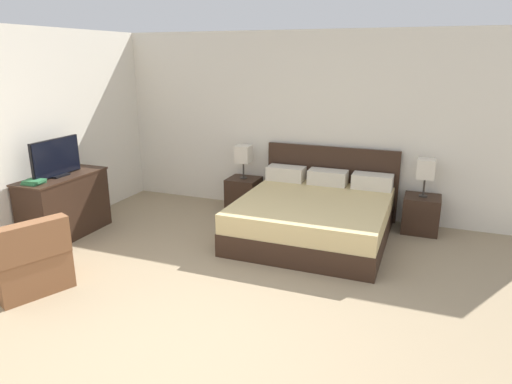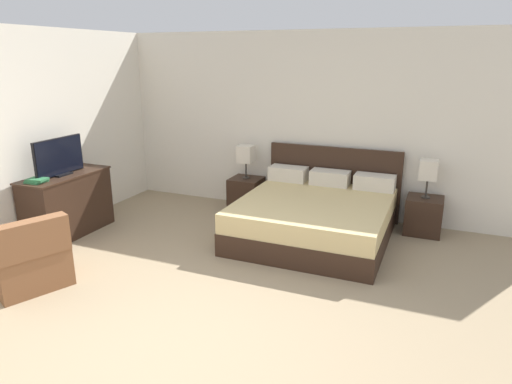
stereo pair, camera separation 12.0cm
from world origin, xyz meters
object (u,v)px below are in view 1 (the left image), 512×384
(book_red_cover, at_px, (34,183))
(book_blue_cover, at_px, (34,181))
(nightstand_left, at_px, (244,194))
(armchair_by_window, at_px, (27,262))
(dresser, at_px, (65,205))
(nightstand_right, at_px, (421,214))
(tv, at_px, (56,158))
(table_lamp_left, at_px, (243,154))
(bed, at_px, (314,215))
(table_lamp_right, at_px, (426,169))

(book_red_cover, bearing_deg, book_blue_cover, 0.00)
(nightstand_left, xyz_separation_m, armchair_by_window, (-1.05, -3.07, 0.04))
(nightstand_left, relative_size, armchair_by_window, 0.54)
(book_red_cover, bearing_deg, dresser, 89.98)
(nightstand_right, xyz_separation_m, armchair_by_window, (-3.60, -3.07, 0.04))
(dresser, xyz_separation_m, tv, (0.00, -0.05, 0.62))
(armchair_by_window, bearing_deg, table_lamp_left, 71.15)
(dresser, distance_m, armchair_by_window, 1.45)
(bed, bearing_deg, dresser, -159.60)
(bed, relative_size, book_blue_cover, 8.99)
(table_lamp_right, relative_size, armchair_by_window, 0.55)
(table_lamp_left, xyz_separation_m, dresser, (-1.74, -1.81, -0.44))
(nightstand_left, relative_size, book_blue_cover, 2.23)
(nightstand_left, xyz_separation_m, table_lamp_left, (-0.00, 0.00, 0.61))
(table_lamp_right, bearing_deg, table_lamp_left, 180.00)
(dresser, xyz_separation_m, book_blue_cover, (0.02, -0.43, 0.43))
(table_lamp_left, distance_m, dresser, 2.55)
(tv, bearing_deg, nightstand_left, 46.79)
(tv, bearing_deg, table_lamp_right, 23.36)
(table_lamp_left, height_order, tv, tv)
(nightstand_right, height_order, table_lamp_left, table_lamp_left)
(nightstand_right, distance_m, dresser, 4.67)
(table_lamp_left, bearing_deg, book_blue_cover, -127.64)
(nightstand_left, bearing_deg, book_blue_cover, -127.66)
(bed, height_order, nightstand_left, bed)
(table_lamp_right, distance_m, book_red_cover, 4.85)
(nightstand_left, distance_m, table_lamp_left, 0.61)
(nightstand_left, distance_m, armchair_by_window, 3.25)
(table_lamp_left, xyz_separation_m, table_lamp_right, (2.55, 0.00, 0.00))
(table_lamp_right, bearing_deg, nightstand_right, -90.00)
(nightstand_right, distance_m, table_lamp_left, 2.63)
(armchair_by_window, bearing_deg, table_lamp_right, 40.45)
(table_lamp_left, distance_m, tv, 2.55)
(nightstand_left, height_order, table_lamp_left, table_lamp_left)
(table_lamp_left, height_order, armchair_by_window, table_lamp_left)
(bed, distance_m, table_lamp_right, 1.56)
(tv, bearing_deg, book_red_cover, -90.39)
(bed, bearing_deg, book_blue_cover, -152.64)
(bed, distance_m, nightstand_left, 1.45)
(nightstand_right, xyz_separation_m, table_lamp_left, (-2.55, 0.00, 0.61))
(bed, relative_size, armchair_by_window, 2.18)
(dresser, bearing_deg, tv, -86.88)
(table_lamp_left, xyz_separation_m, book_blue_cover, (-1.73, -2.24, -0.01))
(book_blue_cover, bearing_deg, tv, 91.99)
(bed, height_order, dresser, bed)
(dresser, relative_size, book_red_cover, 5.83)
(table_lamp_left, distance_m, book_red_cover, 2.84)
(tv, bearing_deg, table_lamp_left, 46.81)
(dresser, relative_size, armchair_by_window, 1.31)
(armchair_by_window, bearing_deg, nightstand_right, 40.44)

